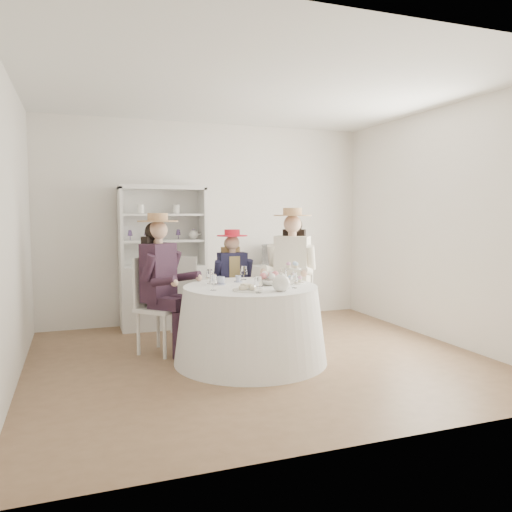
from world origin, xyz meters
name	(u,v)px	position (x,y,z in m)	size (l,w,h in m)	color
ground	(259,359)	(0.00, 0.00, 0.00)	(4.50, 4.50, 0.00)	brown
ceiling	(259,89)	(0.00, 0.00, 2.70)	(4.50, 4.50, 0.00)	white
wall_back	(209,223)	(0.00, 2.00, 1.35)	(4.50, 4.50, 0.00)	silver
wall_front	(370,236)	(0.00, -2.00, 1.35)	(4.50, 4.50, 0.00)	silver
wall_left	(10,230)	(-2.25, 0.00, 1.35)	(4.50, 4.50, 0.00)	silver
wall_right	(442,225)	(2.25, 0.00, 1.35)	(4.50, 4.50, 0.00)	silver
tea_table	(250,324)	(-0.11, -0.03, 0.38)	(1.53, 1.53, 0.77)	white
hutch	(163,278)	(-0.68, 1.76, 0.65)	(1.12, 0.50, 1.84)	silver
side_table	(272,292)	(0.84, 1.75, 0.38)	(0.48, 0.48, 0.75)	silver
hatbox	(272,255)	(0.84, 1.75, 0.90)	(0.29, 0.29, 0.29)	black
guest_left	(161,275)	(-0.90, 0.56, 0.84)	(0.63, 0.63, 1.49)	silver
guest_mid	(233,277)	(0.02, 0.96, 0.73)	(0.46, 0.49, 1.29)	silver
guest_right	(292,266)	(0.63, 0.63, 0.87)	(0.64, 0.66, 1.55)	silver
spare_chair	(186,291)	(-0.46, 1.41, 0.51)	(0.55, 0.55, 0.96)	silver
teacup_a	(220,281)	(-0.37, 0.14, 0.80)	(0.09, 0.09, 0.07)	white
teacup_b	(238,279)	(-0.14, 0.27, 0.80)	(0.06, 0.06, 0.06)	white
teacup_c	(265,279)	(0.12, 0.16, 0.80)	(0.08, 0.08, 0.07)	white
flower_bowl	(269,283)	(0.09, -0.06, 0.79)	(0.21, 0.21, 0.05)	white
flower_arrangement	(270,276)	(0.10, -0.02, 0.85)	(0.18, 0.18, 0.07)	#DC6E78
table_teapot	(281,283)	(0.05, -0.45, 0.84)	(0.24, 0.17, 0.18)	white
sandwich_plate	(248,289)	(-0.23, -0.32, 0.78)	(0.29, 0.29, 0.06)	white
cupcake_stand	(293,276)	(0.36, -0.03, 0.85)	(0.23, 0.23, 0.22)	white
stemware_set	(250,278)	(-0.11, -0.03, 0.84)	(0.92, 0.96, 0.15)	white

